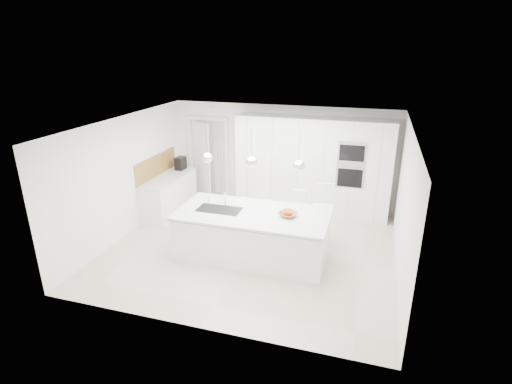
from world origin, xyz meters
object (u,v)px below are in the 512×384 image
(fruit_bowl, at_px, (288,214))
(bar_stool_left, at_px, (297,216))
(espresso_machine, at_px, (181,163))
(bar_stool_right, at_px, (323,215))
(island_base, at_px, (252,236))

(fruit_bowl, xyz_separation_m, bar_stool_left, (-0.00, 0.92, -0.42))
(fruit_bowl, xyz_separation_m, espresso_machine, (-3.20, 2.07, 0.12))
(bar_stool_left, relative_size, bar_stool_right, 0.85)
(island_base, distance_m, bar_stool_right, 1.57)
(espresso_machine, bearing_deg, bar_stool_right, -13.63)
(espresso_machine, distance_m, bar_stool_right, 3.91)
(island_base, bearing_deg, fruit_bowl, 5.17)
(island_base, height_order, espresso_machine, espresso_machine)
(bar_stool_right, bearing_deg, bar_stool_left, 169.58)
(bar_stool_right, bearing_deg, fruit_bowl, -131.72)
(island_base, relative_size, fruit_bowl, 8.48)
(bar_stool_left, height_order, bar_stool_right, bar_stool_right)
(fruit_bowl, relative_size, bar_stool_right, 0.27)
(espresso_machine, bearing_deg, fruit_bowl, -29.71)
(espresso_machine, height_order, bar_stool_left, espresso_machine)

